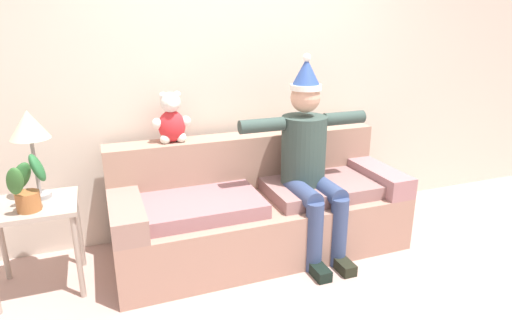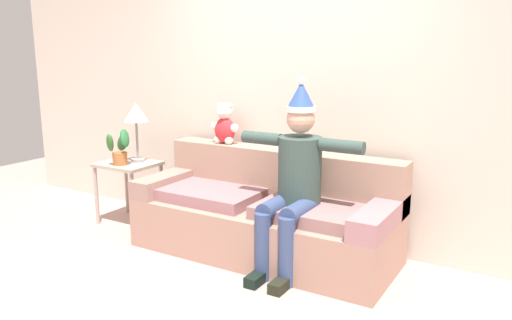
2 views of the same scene
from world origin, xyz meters
name	(u,v)px [view 1 (image 1 of 2)]	position (x,y,z in m)	size (l,w,h in m)	color
back_wall	(236,68)	(0.00, 1.55, 1.35)	(7.00, 0.10, 2.70)	beige
couch	(258,207)	(0.00, 1.04, 0.33)	(2.21, 0.87, 0.85)	#A37B6A
person_seated	(309,157)	(0.34, 0.87, 0.76)	(1.02, 0.77, 1.50)	#334742
teddy_bear	(172,120)	(-0.59, 1.30, 1.02)	(0.29, 0.17, 0.38)	red
side_table	(34,218)	(-1.56, 1.01, 0.51)	(0.55, 0.47, 0.61)	#A7998B
table_lamp	(29,129)	(-1.51, 1.11, 1.07)	(0.24, 0.24, 0.58)	gray
potted_plant	(26,186)	(-1.55, 0.91, 0.77)	(0.26, 0.26, 0.37)	#A46333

